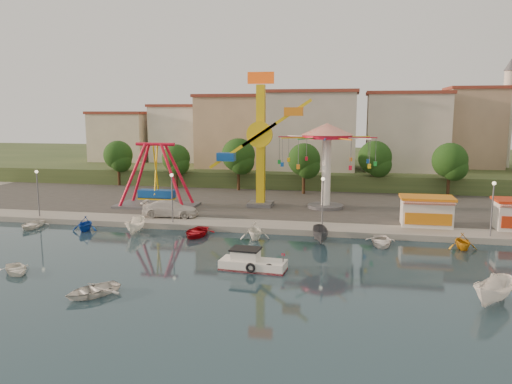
% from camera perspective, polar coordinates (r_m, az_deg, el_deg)
% --- Properties ---
extents(ground, '(200.00, 200.00, 0.00)m').
position_cam_1_polar(ground, '(40.36, -5.20, -8.72)').
color(ground, '#132936').
rests_on(ground, ground).
extents(quay_deck, '(200.00, 100.00, 0.60)m').
position_cam_1_polar(quay_deck, '(100.17, 4.73, 2.24)').
color(quay_deck, '#9E998E').
rests_on(quay_deck, ground).
extents(asphalt_pad, '(90.00, 28.00, 0.01)m').
position_cam_1_polar(asphalt_pad, '(68.74, 1.78, -0.68)').
color(asphalt_pad, '#4C4944').
rests_on(asphalt_pad, quay_deck).
extents(hill_terrace, '(200.00, 60.00, 3.00)m').
position_cam_1_polar(hill_terrace, '(104.98, 5.05, 3.21)').
color(hill_terrace, '#384C26').
rests_on(hill_terrace, ground).
extents(pirate_ship_ride, '(10.00, 5.00, 8.00)m').
position_cam_1_polar(pirate_ship_ride, '(63.18, -11.34, 1.75)').
color(pirate_ship_ride, '#59595E').
rests_on(pirate_ship_ride, quay_deck).
extents(kamikaze_tower, '(8.53, 3.10, 16.50)m').
position_cam_1_polar(kamikaze_tower, '(61.54, 0.91, 5.46)').
color(kamikaze_tower, '#59595E').
rests_on(kamikaze_tower, quay_deck).
extents(wave_swinger, '(11.60, 11.60, 10.40)m').
position_cam_1_polar(wave_swinger, '(61.25, 8.09, 5.18)').
color(wave_swinger, '#59595E').
rests_on(wave_swinger, quay_deck).
extents(booth_left, '(5.40, 3.78, 3.08)m').
position_cam_1_polar(booth_left, '(54.84, 18.90, -2.05)').
color(booth_left, white).
rests_on(booth_left, quay_deck).
extents(lamp_post_0, '(0.14, 0.14, 5.00)m').
position_cam_1_polar(lamp_post_0, '(61.54, -23.64, -0.26)').
color(lamp_post_0, '#59595E').
rests_on(lamp_post_0, quay_deck).
extents(lamp_post_1, '(0.14, 0.14, 5.00)m').
position_cam_1_polar(lamp_post_1, '(54.10, -9.55, -0.82)').
color(lamp_post_1, '#59595E').
rests_on(lamp_post_1, quay_deck).
extents(lamp_post_2, '(0.14, 0.14, 5.00)m').
position_cam_1_polar(lamp_post_2, '(50.78, 7.61, -1.42)').
color(lamp_post_2, '#59595E').
rests_on(lamp_post_2, quay_deck).
extents(lamp_post_3, '(0.14, 0.14, 5.00)m').
position_cam_1_polar(lamp_post_3, '(52.37, 25.37, -1.92)').
color(lamp_post_3, '#59595E').
rests_on(lamp_post_3, quay_deck).
extents(tree_0, '(4.60, 4.60, 7.19)m').
position_cam_1_polar(tree_0, '(82.81, -15.48, 4.08)').
color(tree_0, '#382314').
rests_on(tree_0, quay_deck).
extents(tree_1, '(4.35, 4.35, 6.80)m').
position_cam_1_polar(tree_1, '(78.20, -9.13, 3.81)').
color(tree_1, '#382314').
rests_on(tree_1, quay_deck).
extents(tree_2, '(5.02, 5.02, 7.85)m').
position_cam_1_polar(tree_2, '(74.87, -2.03, 4.24)').
color(tree_2, '#382314').
rests_on(tree_2, quay_deck).
extents(tree_3, '(4.68, 4.68, 7.32)m').
position_cam_1_polar(tree_3, '(71.86, 5.52, 3.70)').
color(tree_3, '#382314').
rests_on(tree_3, quay_deck).
extents(tree_4, '(4.86, 4.86, 7.60)m').
position_cam_1_polar(tree_4, '(74.56, 13.43, 3.84)').
color(tree_4, '#382314').
rests_on(tree_4, quay_deck).
extents(tree_5, '(4.83, 4.83, 7.54)m').
position_cam_1_polar(tree_5, '(73.86, 21.27, 3.38)').
color(tree_5, '#382314').
rests_on(tree_5, quay_deck).
extents(building_0, '(9.26, 9.53, 11.87)m').
position_cam_1_polar(building_0, '(94.04, -17.15, 6.69)').
color(building_0, beige).
rests_on(building_0, hill_terrace).
extents(building_1, '(12.33, 9.01, 8.63)m').
position_cam_1_polar(building_1, '(94.06, -9.04, 6.00)').
color(building_1, silver).
rests_on(building_1, hill_terrace).
extents(building_2, '(11.95, 9.28, 11.23)m').
position_cam_1_polar(building_2, '(90.90, -1.08, 6.82)').
color(building_2, tan).
rests_on(building_2, hill_terrace).
extents(building_3, '(12.59, 10.50, 9.20)m').
position_cam_1_polar(building_3, '(85.94, 7.55, 5.93)').
color(building_3, beige).
rests_on(building_3, hill_terrace).
extents(building_4, '(10.75, 9.23, 9.24)m').
position_cam_1_polar(building_4, '(89.55, 16.36, 5.78)').
color(building_4, beige).
rests_on(building_4, hill_terrace).
extents(building_5, '(12.77, 10.96, 11.21)m').
position_cam_1_polar(building_5, '(89.87, 25.01, 5.93)').
color(building_5, tan).
rests_on(building_5, hill_terrace).
extents(minaret, '(2.80, 2.80, 18.00)m').
position_cam_1_polar(minaret, '(94.25, 26.81, 8.32)').
color(minaret, silver).
rests_on(minaret, hill_terrace).
extents(cabin_motorboat, '(5.35, 2.40, 1.83)m').
position_cam_1_polar(cabin_motorboat, '(39.88, -0.52, -8.17)').
color(cabin_motorboat, white).
rests_on(cabin_motorboat, ground).
extents(rowboat_a, '(3.90, 3.86, 0.66)m').
position_cam_1_polar(rowboat_a, '(43.21, -25.75, -7.95)').
color(rowboat_a, white).
rests_on(rowboat_a, ground).
extents(rowboat_b, '(4.37, 4.66, 0.79)m').
position_cam_1_polar(rowboat_b, '(36.27, -18.23, -10.60)').
color(rowboat_b, white).
rests_on(rowboat_b, ground).
extents(skiff, '(4.01, 4.69, 1.75)m').
position_cam_1_polar(skiff, '(36.26, 25.57, -10.25)').
color(skiff, white).
rests_on(skiff, ground).
extents(van, '(6.47, 3.12, 1.82)m').
position_cam_1_polar(van, '(57.27, -9.79, -1.89)').
color(van, silver).
rests_on(van, quay_deck).
extents(moored_boat_0, '(3.09, 4.03, 0.78)m').
position_cam_1_polar(moored_boat_0, '(58.76, -24.26, -3.41)').
color(moored_boat_0, white).
rests_on(moored_boat_0, ground).
extents(moored_boat_1, '(2.99, 3.32, 1.56)m').
position_cam_1_polar(moored_boat_1, '(55.32, -18.95, -3.43)').
color(moored_boat_1, '#1446B7').
rests_on(moored_boat_1, ground).
extents(moored_boat_2, '(1.98, 4.20, 1.57)m').
position_cam_1_polar(moored_boat_2, '(52.75, -13.60, -3.78)').
color(moored_boat_2, white).
rests_on(moored_boat_2, ground).
extents(moored_boat_3, '(3.24, 4.36, 0.87)m').
position_cam_1_polar(moored_boat_3, '(50.50, -6.86, -4.56)').
color(moored_boat_3, '#AD0D17').
rests_on(moored_boat_3, ground).
extents(moored_boat_4, '(3.72, 4.02, 1.76)m').
position_cam_1_polar(moored_boat_4, '(48.92, -0.15, -4.41)').
color(moored_boat_4, white).
rests_on(moored_boat_4, ground).
extents(moored_boat_5, '(1.96, 4.12, 1.53)m').
position_cam_1_polar(moored_boat_5, '(48.15, 7.38, -4.85)').
color(moored_boat_5, '#535358').
rests_on(moored_boat_5, ground).
extents(moored_boat_6, '(2.86, 3.98, 0.82)m').
position_cam_1_polar(moored_boat_6, '(48.24, 14.10, -5.47)').
color(moored_boat_6, white).
rests_on(moored_boat_6, ground).
extents(moored_boat_7, '(2.88, 3.21, 1.51)m').
position_cam_1_polar(moored_boat_7, '(49.10, 22.54, -5.22)').
color(moored_boat_7, orange).
rests_on(moored_boat_7, ground).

